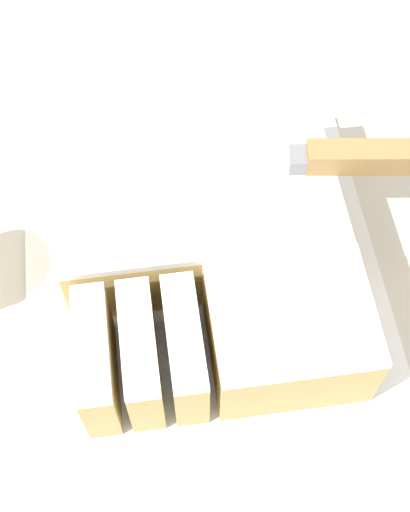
# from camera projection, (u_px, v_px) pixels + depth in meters

# --- Properties ---
(countertop) EXTENTS (1.40, 1.10, 0.89)m
(countertop) POSITION_uv_depth(u_px,v_px,m) (208.00, 458.00, 0.99)
(countertop) COLOR beige
(countertop) RESTS_ON ground_plane
(cake_board) EXTENTS (0.31, 0.34, 0.01)m
(cake_board) POSITION_uv_depth(u_px,v_px,m) (205.00, 280.00, 0.63)
(cake_board) COLOR white
(cake_board) RESTS_ON countertop
(cake) EXTENTS (0.23, 0.26, 0.08)m
(cake) POSITION_uv_depth(u_px,v_px,m) (209.00, 250.00, 0.60)
(cake) COLOR tan
(cake) RESTS_ON cake_board
(knife) EXTENTS (0.29, 0.06, 0.02)m
(knife) POSITION_uv_depth(u_px,v_px,m) (339.00, 158.00, 0.58)
(knife) COLOR silver
(knife) RESTS_ON cake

